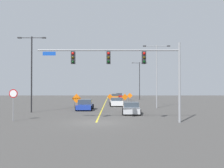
# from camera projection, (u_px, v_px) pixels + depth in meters

# --- Properties ---
(ground) EXTENTS (140.26, 140.26, 0.00)m
(ground) POSITION_uv_depth(u_px,v_px,m) (96.00, 123.00, 19.79)
(ground) COLOR #4C4947
(road_centre_stripe) EXTENTS (0.16, 77.92, 0.01)m
(road_centre_stripe) POSITION_uv_depth(u_px,v_px,m) (107.00, 99.00, 58.75)
(road_centre_stripe) COLOR yellow
(road_centre_stripe) RESTS_ON ground
(traffic_signal_assembly) EXTENTS (12.12, 0.44, 6.79)m
(traffic_signal_assembly) POSITION_uv_depth(u_px,v_px,m) (128.00, 63.00, 19.86)
(traffic_signal_assembly) COLOR gray
(traffic_signal_assembly) RESTS_ON ground
(stop_sign) EXTENTS (0.76, 0.07, 2.81)m
(stop_sign) POSITION_uv_depth(u_px,v_px,m) (13.00, 99.00, 20.68)
(stop_sign) COLOR gray
(stop_sign) RESTS_ON ground
(street_lamp_far_left) EXTENTS (3.82, 0.24, 9.24)m
(street_lamp_far_left) POSITION_uv_depth(u_px,v_px,m) (140.00, 78.00, 57.97)
(street_lamp_far_left) COLOR black
(street_lamp_far_left) RESTS_ON ground
(street_lamp_mid_right) EXTENTS (3.95, 0.24, 9.17)m
(street_lamp_mid_right) POSITION_uv_depth(u_px,v_px,m) (157.00, 71.00, 34.04)
(street_lamp_mid_right) COLOR gray
(street_lamp_mid_right) RESTS_ON ground
(street_lamp_near_right) EXTENTS (3.40, 0.24, 9.08)m
(street_lamp_near_right) POSITION_uv_depth(u_px,v_px,m) (32.00, 68.00, 28.01)
(street_lamp_near_right) COLOR black
(street_lamp_near_right) RESTS_ON ground
(construction_sign_left_lane) EXTENTS (1.08, 0.21, 1.78)m
(construction_sign_left_lane) POSITION_uv_depth(u_px,v_px,m) (110.00, 97.00, 45.10)
(construction_sign_left_lane) COLOR orange
(construction_sign_left_lane) RESTS_ON ground
(construction_sign_median_near) EXTENTS (1.18, 0.29, 1.85)m
(construction_sign_median_near) POSITION_uv_depth(u_px,v_px,m) (130.00, 96.00, 50.32)
(construction_sign_median_near) COLOR orange
(construction_sign_median_near) RESTS_ON ground
(construction_sign_right_shoulder) EXTENTS (1.40, 0.13, 2.07)m
(construction_sign_right_shoulder) POSITION_uv_depth(u_px,v_px,m) (77.00, 99.00, 34.50)
(construction_sign_right_shoulder) COLOR orange
(construction_sign_right_shoulder) RESTS_ON ground
(construction_sign_left_shoulder) EXTENTS (1.16, 0.27, 1.90)m
(construction_sign_left_shoulder) POSITION_uv_depth(u_px,v_px,m) (125.00, 98.00, 41.00)
(construction_sign_left_shoulder) COLOR orange
(construction_sign_left_shoulder) RESTS_ON ground
(car_red_passing) EXTENTS (2.12, 4.30, 1.46)m
(car_red_passing) POSITION_uv_depth(u_px,v_px,m) (119.00, 96.00, 65.50)
(car_red_passing) COLOR red
(car_red_passing) RESTS_ON ground
(car_silver_near) EXTENTS (2.17, 4.00, 1.34)m
(car_silver_near) POSITION_uv_depth(u_px,v_px,m) (131.00, 108.00, 26.31)
(car_silver_near) COLOR #B7BABF
(car_silver_near) RESTS_ON ground
(car_white_far) EXTENTS (2.28, 4.05, 1.33)m
(car_white_far) POSITION_uv_depth(u_px,v_px,m) (117.00, 102.00, 37.85)
(car_white_far) COLOR white
(car_white_far) RESTS_ON ground
(car_blue_mid) EXTENTS (2.18, 4.40, 1.39)m
(car_blue_mid) POSITION_uv_depth(u_px,v_px,m) (85.00, 105.00, 31.31)
(car_blue_mid) COLOR #1E389E
(car_blue_mid) RESTS_ON ground
(car_orange_approaching) EXTENTS (2.22, 4.21, 1.38)m
(car_orange_approaching) POSITION_uv_depth(u_px,v_px,m) (115.00, 97.00, 61.13)
(car_orange_approaching) COLOR orange
(car_orange_approaching) RESTS_ON ground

